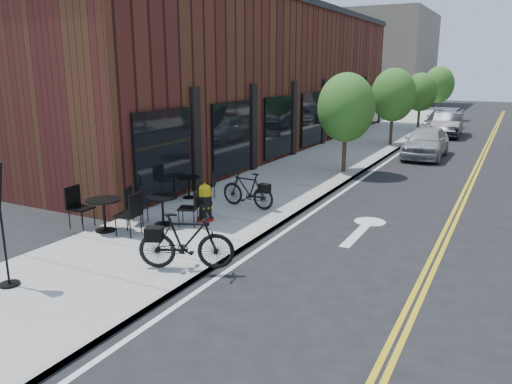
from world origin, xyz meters
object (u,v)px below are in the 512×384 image
Objects in this scene: bicycle_left at (248,190)px; bistro_set_c at (189,184)px; parked_car_a at (426,142)px; bicycle_right at (186,241)px; fire_hydrant at (205,203)px; bistro_set_a at (163,206)px; parked_car_b at (447,124)px; parked_car_c at (442,120)px; bistro_set_b at (104,210)px.

bicycle_left is 1.04× the size of bistro_set_c.
parked_car_a is at bearing 50.51° from bistro_set_c.
fire_hydrant is at bearing 1.76° from bicycle_right.
bistro_set_c is (-1.75, 1.75, -0.04)m from fire_hydrant.
bistro_set_a is 0.41× the size of parked_car_b.
bistro_set_a is 25.99m from parked_car_c.
fire_hydrant is 2.58m from bistro_set_b.
fire_hydrant is at bearing 27.04° from bistro_set_a.
bistro_set_b is (-0.96, -1.09, 0.04)m from bistro_set_a.
bistro_set_b is at bearing -108.78° from parked_car_a.
fire_hydrant is at bearing 44.46° from bistro_set_b.
parked_car_b is (1.85, 24.85, 0.04)m from bicycle_right.
parked_car_a is (1.95, 16.38, 0.03)m from bicycle_right.
fire_hydrant is at bearing -60.44° from bistro_set_c.
parked_car_a is 11.53m from parked_car_c.
parked_car_b reaches higher than bistro_set_b.
bicycle_left is at bearing -18.39° from bistro_set_c.
bistro_set_a is (-0.75, -0.84, 0.01)m from fire_hydrant.
parked_car_c is at bearing 76.88° from bistro_set_b.
bicycle_left is at bearing -104.70° from parked_car_a.
parked_car_a is at bearing -87.66° from parked_car_c.
parked_car_c is (3.40, 25.76, 0.09)m from bistro_set_a.
bistro_set_b is 27.20m from parked_car_c.
parked_car_b reaches higher than bicycle_left.
bicycle_right is 0.40× the size of parked_car_c.
bistro_set_b reaches higher than fire_hydrant.
parked_car_b is at bearing 62.74° from fire_hydrant.
bistro_set_a is at bearing -102.89° from parked_car_b.
bicycle_left is at bearing -11.61° from bicycle_right.
parked_car_b is at bearing -78.78° from parked_car_c.
parked_car_c is (-0.69, 3.04, -0.04)m from parked_car_b.
parked_car_b is at bearing 90.54° from parked_car_a.
parked_car_a is at bearing 170.84° from bicycle_left.
bicycle_right is 1.05× the size of bistro_set_a.
bistro_set_b is 1.19× the size of bistro_set_c.
bistro_set_b reaches higher than bicycle_left.
parked_car_c is at bearing -27.36° from bicycle_right.
parked_car_b is (2.94, 20.24, 0.10)m from bicycle_left.
fire_hydrant is 0.21× the size of parked_car_c.
bistro_set_a is 2.78m from bistro_set_c.
parked_car_b reaches higher than fire_hydrant.
bicycle_left is 4.15m from bistro_set_b.
bicycle_right is 1.17× the size of bistro_set_c.
bistro_set_b is at bearing -152.74° from bistro_set_a.
bistro_set_c is 12.78m from parked_car_a.
parked_car_c is at bearing 93.79° from parked_car_a.
fire_hydrant is 22.14m from parked_car_b.
bicycle_left is (0.40, 1.64, 0.04)m from fire_hydrant.
parked_car_b reaches higher than parked_car_c.
parked_car_b is 0.93× the size of parked_car_c.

